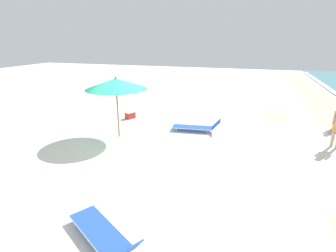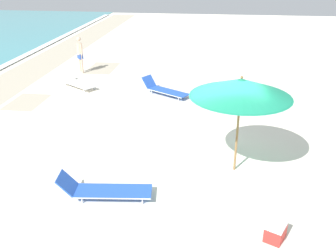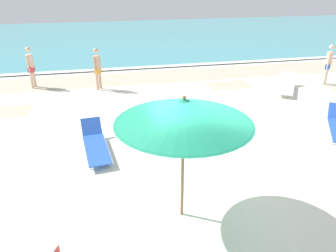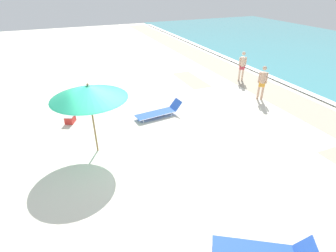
{
  "view_description": "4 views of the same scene",
  "coord_description": "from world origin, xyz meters",
  "px_view_note": "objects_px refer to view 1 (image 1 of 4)",
  "views": [
    {
      "loc": [
        8.96,
        4.66,
        4.06
      ],
      "look_at": [
        -0.15,
        1.77,
        0.86
      ],
      "focal_mm": 28.0,
      "sensor_mm": 36.0,
      "label": 1
    },
    {
      "loc": [
        -9.46,
        0.06,
        5.19
      ],
      "look_at": [
        -0.11,
        1.25,
        0.95
      ],
      "focal_mm": 40.0,
      "sensor_mm": 36.0,
      "label": 2
    },
    {
      "loc": [
        -2.02,
        -5.8,
        4.52
      ],
      "look_at": [
        -0.38,
        1.78,
        0.91
      ],
      "focal_mm": 35.0,
      "sensor_mm": 36.0,
      "label": 3
    },
    {
      "loc": [
        7.73,
        -1.33,
        5.53
      ],
      "look_at": [
        0.06,
        1.92,
        0.82
      ],
      "focal_mm": 28.0,
      "sensor_mm": 36.0,
      "label": 4
    }
  ],
  "objects_px": {
    "sun_lounger_near_water_left": "(104,235)",
    "beach_umbrella": "(116,84)",
    "cooler_box": "(130,115)",
    "sun_lounger_under_umbrella": "(197,127)"
  },
  "relations": [
    {
      "from": "sun_lounger_near_water_left",
      "to": "beach_umbrella",
      "type": "bearing_deg",
      "value": -123.55
    },
    {
      "from": "beach_umbrella",
      "to": "cooler_box",
      "type": "distance_m",
      "value": 3.46
    },
    {
      "from": "sun_lounger_under_umbrella",
      "to": "cooler_box",
      "type": "xyz_separation_m",
      "value": [
        -0.95,
        -3.83,
        -0.03
      ]
    },
    {
      "from": "sun_lounger_under_umbrella",
      "to": "cooler_box",
      "type": "distance_m",
      "value": 3.94
    },
    {
      "from": "sun_lounger_near_water_left",
      "to": "cooler_box",
      "type": "xyz_separation_m",
      "value": [
        -8.41,
        -3.41,
        -0.03
      ]
    },
    {
      "from": "cooler_box",
      "to": "sun_lounger_near_water_left",
      "type": "bearing_deg",
      "value": 47.98
    },
    {
      "from": "sun_lounger_under_umbrella",
      "to": "sun_lounger_near_water_left",
      "type": "bearing_deg",
      "value": -9.31
    },
    {
      "from": "sun_lounger_near_water_left",
      "to": "cooler_box",
      "type": "distance_m",
      "value": 9.07
    },
    {
      "from": "beach_umbrella",
      "to": "sun_lounger_under_umbrella",
      "type": "relative_size",
      "value": 1.17
    },
    {
      "from": "cooler_box",
      "to": "beach_umbrella",
      "type": "bearing_deg",
      "value": 41.22
    }
  ]
}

